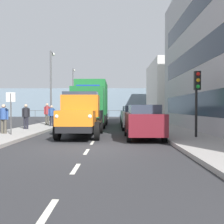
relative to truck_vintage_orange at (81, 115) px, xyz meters
name	(u,v)px	position (x,y,z in m)	size (l,w,h in m)	color
ground_plane	(103,126)	(-0.81, -7.92, -1.18)	(80.00, 80.00, 0.00)	#2D2D30
sidewalk_left	(158,125)	(-5.53, -7.92, -1.10)	(2.60, 38.92, 0.15)	#9E9993
sidewalk_right	(48,125)	(3.90, -7.92, -1.10)	(2.60, 38.92, 0.15)	#9E9993
road_centreline_markings	(103,127)	(-0.81, -7.23, -1.17)	(0.12, 34.99, 0.01)	silver
building_far_block	(183,91)	(-11.29, -21.01, 2.70)	(8.91, 10.34, 7.76)	silver
sea_horizon	(109,102)	(-0.81, -30.38, 1.32)	(80.00, 0.80, 5.00)	gray
seawall_railing	(109,112)	(-0.81, -26.78, -0.26)	(28.08, 0.08, 1.20)	#4C5156
truck_vintage_orange	(81,115)	(0.00, 0.00, 0.00)	(2.17, 5.64, 2.43)	black
lorry_cargo_green	(92,102)	(0.18, -8.16, 0.90)	(2.58, 8.20, 3.87)	#1E7033
car_maroon_kerbside_near	(143,121)	(-3.28, 0.73, -0.28)	(1.81, 4.04, 1.72)	maroon
car_white_kerbside_1	(135,117)	(-3.28, -4.63, -0.28)	(1.93, 4.00, 1.72)	white
car_teal_kerbside_2	(130,115)	(-3.28, -10.35, -0.28)	(1.80, 4.14, 1.72)	#1E6670
car_black_oppositeside_0	(77,115)	(1.65, -9.46, -0.28)	(1.86, 4.46, 1.72)	black
car_navy_oppositeside_1	(85,114)	(1.65, -15.01, -0.28)	(1.90, 4.19, 1.72)	navy
pedestrian_couple_a	(4,116)	(4.34, -0.37, -0.08)	(0.53, 0.34, 1.63)	#4C473D
pedestrian_with_bag	(26,114)	(4.16, -3.28, -0.05)	(0.53, 0.34, 1.66)	black
pedestrian_strolling	(52,114)	(3.11, -5.95, -0.08)	(0.53, 0.34, 1.61)	black
pedestrian_by_lamp	(47,112)	(3.90, -7.54, 0.04)	(0.53, 0.34, 1.80)	#4C473D
traffic_light_near	(197,89)	(-5.82, 1.20, 1.29)	(0.28, 0.41, 3.20)	black
lamp_post_promenade	(51,80)	(4.02, -9.42, 2.92)	(0.32, 1.14, 6.65)	#59595B
lamp_post_far	(73,89)	(3.94, -20.82, 3.03)	(0.32, 1.14, 6.86)	#59595B
street_sign	(11,106)	(3.71, 0.15, 0.50)	(0.50, 0.07, 2.25)	#4C4C4C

